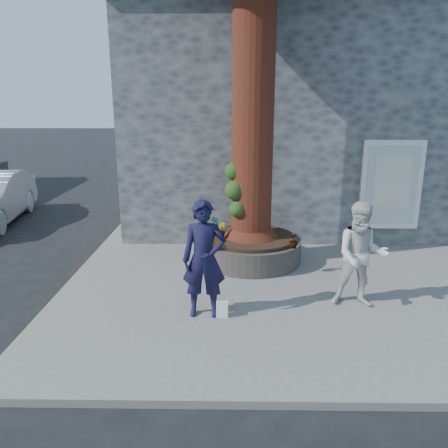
{
  "coord_description": "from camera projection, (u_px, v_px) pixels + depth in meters",
  "views": [
    {
      "loc": [
        0.33,
        -7.58,
        3.66
      ],
      "look_at": [
        0.2,
        1.09,
        1.25
      ],
      "focal_mm": 35.0,
      "sensor_mm": 36.0,
      "label": 1
    }
  ],
  "objects": [
    {
      "name": "ground",
      "position": [
        213.0,
        303.0,
        8.29
      ],
      "size": [
        120.0,
        120.0,
        0.0
      ],
      "primitive_type": "plane",
      "color": "black",
      "rests_on": "ground"
    },
    {
      "name": "woman",
      "position": [
        361.0,
        255.0,
        7.67
      ],
      "size": [
        1.03,
        0.85,
        1.91
      ],
      "primitive_type": "imported",
      "rotation": [
        0.0,
        0.0,
        -0.15
      ],
      "color": "silver",
      "rests_on": "pavement"
    },
    {
      "name": "yellow_line",
      "position": [
        72.0,
        281.0,
        9.3
      ],
      "size": [
        0.1,
        30.0,
        0.01
      ],
      "primitive_type": "cube",
      "color": "yellow",
      "rests_on": "ground"
    },
    {
      "name": "plant_a",
      "position": [
        214.0,
        225.0,
        10.21
      ],
      "size": [
        0.24,
        0.22,
        0.38
      ],
      "primitive_type": "imported",
      "rotation": [
        0.0,
        0.0,
        0.56
      ],
      "color": "gray",
      "rests_on": "planter"
    },
    {
      "name": "man",
      "position": [
        204.0,
        259.0,
        7.31
      ],
      "size": [
        0.75,
        0.5,
        2.02
      ],
      "primitive_type": "imported",
      "rotation": [
        0.0,
        0.0,
        0.02
      ],
      "color": "black",
      "rests_on": "pavement"
    },
    {
      "name": "stone_shop",
      "position": [
        297.0,
        119.0,
        14.34
      ],
      "size": [
        10.3,
        8.3,
        6.3
      ],
      "color": "#444648",
      "rests_on": "ground"
    },
    {
      "name": "plant_b",
      "position": [
        222.0,
        231.0,
        9.78
      ],
      "size": [
        0.25,
        0.25,
        0.36
      ],
      "primitive_type": "imported",
      "rotation": [
        0.0,
        0.0,
        1.91
      ],
      "color": "gray",
      "rests_on": "planter"
    },
    {
      "name": "shopping_bag",
      "position": [
        222.0,
        309.0,
        7.47
      ],
      "size": [
        0.2,
        0.13,
        0.28
      ],
      "primitive_type": "cube",
      "rotation": [
        0.0,
        0.0,
        -0.04
      ],
      "color": "white",
      "rests_on": "pavement"
    },
    {
      "name": "pavement",
      "position": [
        286.0,
        280.0,
        9.21
      ],
      "size": [
        9.0,
        8.0,
        0.12
      ],
      "primitive_type": "cube",
      "color": "slate",
      "rests_on": "ground"
    },
    {
      "name": "planter",
      "position": [
        251.0,
        248.0,
        10.09
      ],
      "size": [
        2.3,
        2.3,
        0.6
      ],
      "color": "black",
      "rests_on": "pavement"
    },
    {
      "name": "plant_d",
      "position": [
        212.0,
        241.0,
        9.17
      ],
      "size": [
        0.3,
        0.31,
        0.26
      ],
      "primitive_type": "imported",
      "rotation": [
        0.0,
        0.0,
        5.28
      ],
      "color": "gray",
      "rests_on": "planter"
    },
    {
      "name": "plant_c",
      "position": [
        293.0,
        240.0,
        9.14
      ],
      "size": [
        0.22,
        0.22,
        0.33
      ],
      "primitive_type": "imported",
      "rotation": [
        0.0,
        0.0,
        3.4
      ],
      "color": "gray",
      "rests_on": "planter"
    }
  ]
}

